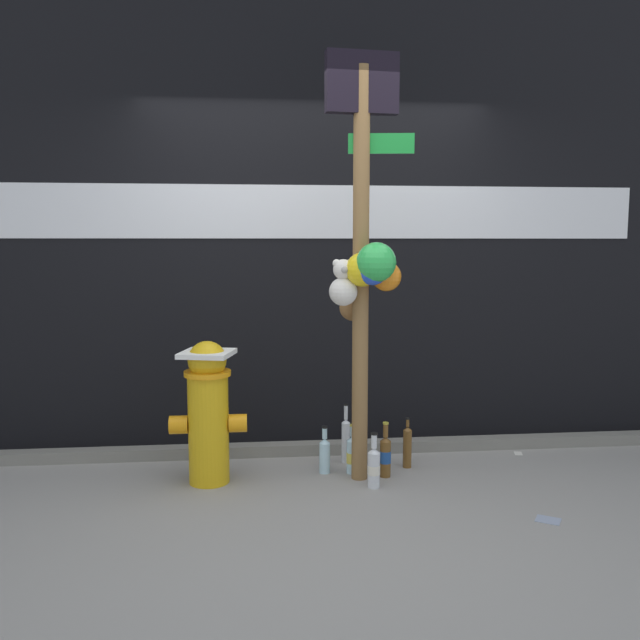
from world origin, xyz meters
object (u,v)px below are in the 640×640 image
bottle_0 (385,455)px  memorial_post (364,248)px  bottle_4 (374,466)px  fire_hydrant (208,409)px  bottle_3 (346,439)px  bottle_5 (324,454)px  bottle_2 (407,446)px  bottle_1 (352,454)px

bottle_0 → memorial_post: bearing=-159.5°
memorial_post → bottle_4: 1.33m
bottle_4 → memorial_post: bearing=112.5°
bottle_0 → fire_hydrant: bearing=179.2°
bottle_3 → bottle_5: size_ratio=1.32×
bottle_0 → bottle_2: bottle_0 is taller
bottle_4 → bottle_5: bearing=133.1°
memorial_post → bottle_1: memorial_post is taller
fire_hydrant → bottle_4: fire_hydrant is taller
bottle_4 → bottle_5: 0.40m
bottle_4 → bottle_0: bearing=59.0°
bottle_2 → bottle_5: size_ratio=1.09×
fire_hydrant → bottle_5: 0.81m
bottle_0 → bottle_2: bearing=41.6°
memorial_post → bottle_3: size_ratio=6.40×
fire_hydrant → bottle_0: size_ratio=2.50×
bottle_3 → bottle_5: 0.25m
bottle_2 → fire_hydrant: bearing=-173.6°
bottle_4 → fire_hydrant: bearing=169.0°
memorial_post → bottle_4: bearing=-67.5°
memorial_post → bottle_2: (0.34, 0.22, -1.31)m
memorial_post → bottle_5: size_ratio=8.43×
fire_hydrant → bottle_2: 1.34m
bottle_3 → bottle_0: bearing=-54.5°
fire_hydrant → bottle_3: size_ratio=2.18×
bottle_1 → bottle_4: 0.28m
memorial_post → fire_hydrant: size_ratio=2.93×
bottle_1 → bottle_5: bottle_1 is taller
fire_hydrant → bottle_2: size_ratio=2.64×
bottle_4 → bottle_5: size_ratio=1.11×
bottle_3 → bottle_2: bearing=-19.4°
bottle_2 → bottle_4: bottle_4 is taller
bottle_2 → bottle_3: bearing=160.6°
bottle_0 → bottle_4: (-0.11, -0.18, -0.01)m
memorial_post → fire_hydrant: 1.38m
memorial_post → bottle_3: memorial_post is taller
bottle_3 → bottle_5: bottle_3 is taller
bottle_0 → bottle_1: (-0.20, 0.09, -0.02)m
memorial_post → bottle_0: memorial_post is taller
bottle_1 → bottle_3: bearing=93.5°
bottle_2 → bottle_3: bottle_3 is taller
bottle_1 → bottle_3: (-0.01, 0.21, 0.04)m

